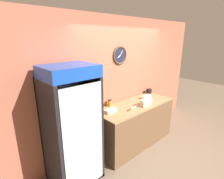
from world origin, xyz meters
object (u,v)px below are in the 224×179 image
at_px(sandwich_stack_bottom, 146,104).
at_px(napkin_dispenser, 149,91).
at_px(beverage_cooler, 70,120).
at_px(sandwich_flat_right, 111,111).
at_px(chefs_knife, 131,109).
at_px(sandwich_stack_middle, 146,101).
at_px(condiment_jar, 110,103).
at_px(sandwich_flat_left, 146,97).

distance_m(sandwich_stack_bottom, napkin_dispenser, 0.85).
distance_m(beverage_cooler, sandwich_flat_right, 0.85).
bearing_deg(sandwich_stack_bottom, napkin_dispenser, 31.71).
bearing_deg(napkin_dispenser, chefs_knife, -161.36).
relative_size(sandwich_stack_middle, chefs_knife, 0.73).
bearing_deg(sandwich_flat_right, sandwich_stack_middle, -16.98).
bearing_deg(condiment_jar, beverage_cooler, -168.01).
bearing_deg(napkin_dispenser, beverage_cooler, -175.31).
relative_size(chefs_knife, condiment_jar, 2.68).
bearing_deg(condiment_jar, sandwich_flat_left, -11.96).
bearing_deg(sandwich_flat_right, napkin_dispenser, 7.99).
xyz_separation_m(beverage_cooler, condiment_jar, (1.03, 0.22, -0.06)).
xyz_separation_m(sandwich_flat_left, chefs_knife, (-0.73, -0.19, -0.03)).
distance_m(sandwich_stack_bottom, chefs_knife, 0.37).
distance_m(chefs_knife, napkin_dispenser, 1.14).
bearing_deg(sandwich_stack_middle, condiment_jar, 140.80).
relative_size(sandwich_stack_bottom, sandwich_stack_middle, 1.00).
bearing_deg(napkin_dispenser, sandwich_stack_middle, -148.29).
distance_m(beverage_cooler, chefs_knife, 1.27).
distance_m(sandwich_flat_left, napkin_dispenser, 0.39).
height_order(sandwich_stack_bottom, chefs_knife, sandwich_stack_bottom).
xyz_separation_m(sandwich_flat_left, condiment_jar, (-0.95, 0.20, 0.03)).
bearing_deg(sandwich_flat_right, chefs_knife, -20.81).
bearing_deg(napkin_dispenser, sandwich_stack_bottom, -148.29).
bearing_deg(sandwich_flat_left, sandwich_stack_middle, -143.92).
relative_size(beverage_cooler, sandwich_stack_middle, 6.96).
relative_size(beverage_cooler, napkin_dispenser, 16.03).
bearing_deg(sandwich_stack_middle, beverage_cooler, 171.09).
height_order(sandwich_stack_bottom, sandwich_flat_left, sandwich_flat_left).
xyz_separation_m(beverage_cooler, sandwich_flat_left, (1.98, 0.02, -0.09)).
bearing_deg(sandwich_stack_middle, sandwich_flat_right, 163.02).
distance_m(sandwich_stack_middle, sandwich_flat_left, 0.47).
distance_m(sandwich_stack_middle, sandwich_flat_right, 0.81).
bearing_deg(sandwich_flat_left, sandwich_stack_bottom, -143.92).
height_order(sandwich_flat_left, sandwich_flat_right, sandwich_flat_left).
bearing_deg(beverage_cooler, condiment_jar, 11.99).
bearing_deg(sandwich_stack_middle, sandwich_stack_bottom, 0.00).
xyz_separation_m(sandwich_flat_right, chefs_knife, (0.41, -0.16, -0.03)).
xyz_separation_m(condiment_jar, napkin_dispenser, (1.30, -0.03, -0.01)).
distance_m(sandwich_flat_right, chefs_knife, 0.44).
bearing_deg(sandwich_stack_bottom, beverage_cooler, 171.09).
xyz_separation_m(beverage_cooler, sandwich_stack_bottom, (1.61, -0.25, -0.09)).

